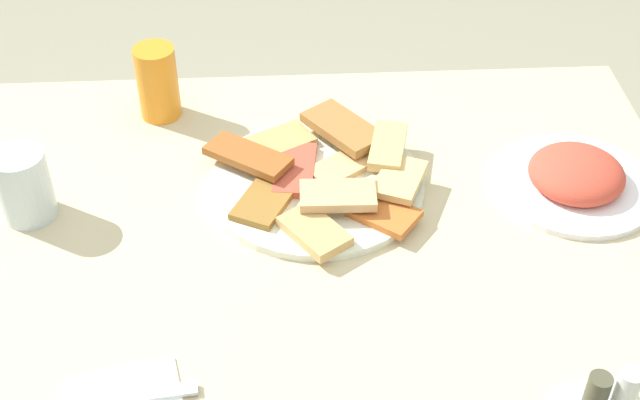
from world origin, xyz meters
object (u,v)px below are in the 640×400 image
dining_table (320,278)px  soda_can (158,82)px  pide_platter (322,179)px  drinking_glass (24,185)px  fork (127,398)px  salad_plate_greens (576,177)px

dining_table → soda_can: soda_can is taller
pide_platter → drinking_glass: 0.42m
dining_table → fork: bearing=48.3°
soda_can → fork: bearing=90.8°
soda_can → drinking_glass: size_ratio=1.16×
pide_platter → drinking_glass: bearing=5.4°
salad_plate_greens → soda_can: 0.66m
salad_plate_greens → drinking_glass: 0.79m
pide_platter → salad_plate_greens: salad_plate_greens is taller
pide_platter → fork: size_ratio=2.14×
dining_table → salad_plate_greens: bearing=-167.0°
pide_platter → fork: (0.24, 0.37, -0.01)m
drinking_glass → fork: 0.38m
salad_plate_greens → dining_table: bearing=13.0°
salad_plate_greens → drinking_glass: (0.79, 0.02, 0.03)m
drinking_glass → fork: drinking_glass is taller
soda_can → drinking_glass: (0.16, 0.24, -0.01)m
dining_table → fork: 0.36m
drinking_glass → dining_table: bearing=170.2°
salad_plate_greens → fork: size_ratio=1.48×
pide_platter → fork: 0.45m
fork → dining_table: bearing=-138.4°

